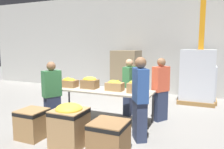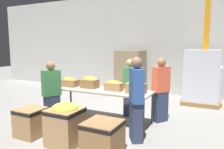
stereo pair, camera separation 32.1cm
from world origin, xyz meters
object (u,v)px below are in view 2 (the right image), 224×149
volunteer_1 (130,88)px  volunteer_3 (52,94)px  banana_box_3 (136,87)px  volunteer_0 (136,100)px  donation_bin_1 (65,123)px  support_pillar (206,42)px  banana_box_1 (90,82)px  donation_bin_2 (103,136)px  banana_box_0 (70,82)px  pallet_stack_2 (130,73)px  donation_bin_0 (31,121)px  volunteer_2 (161,90)px  pallet_stack_0 (205,85)px  pallet_stack_1 (202,77)px  banana_box_2 (114,86)px  sorting_table (101,92)px

volunteer_1 → volunteer_3: volunteer_1 is taller
banana_box_3 → volunteer_0: size_ratio=0.26×
volunteer_0 → donation_bin_1: bearing=93.1°
volunteer_3 → volunteer_0: bearing=-59.5°
donation_bin_1 → support_pillar: support_pillar is taller
banana_box_1 → volunteer_0: size_ratio=0.25×
donation_bin_1 → donation_bin_2: size_ratio=1.34×
banana_box_0 → pallet_stack_2: (0.49, 3.15, -0.09)m
banana_box_3 → donation_bin_0: banana_box_3 is taller
donation_bin_2 → support_pillar: size_ratio=0.15×
banana_box_3 → volunteer_2: volunteer_2 is taller
donation_bin_2 → banana_box_1: bearing=128.7°
donation_bin_0 → support_pillar: bearing=54.0°
volunteer_3 → donation_bin_1: (0.93, -0.68, -0.33)m
banana_box_3 → pallet_stack_0: (1.29, 3.19, -0.37)m
volunteer_3 → pallet_stack_1: size_ratio=0.87×
banana_box_1 → volunteer_2: bearing=19.3°
banana_box_1 → pallet_stack_1: size_ratio=0.23×
banana_box_2 → pallet_stack_2: size_ratio=0.25×
banana_box_2 → pallet_stack_2: bearing=104.4°
banana_box_1 → pallet_stack_1: (2.48, 2.90, -0.09)m
banana_box_1 → banana_box_2: (0.70, -0.02, -0.03)m
pallet_stack_1 → banana_box_2: bearing=-121.5°
sorting_table → pallet_stack_1: size_ratio=1.44×
pallet_stack_0 → banana_box_3: bearing=-112.0°
banana_box_3 → donation_bin_1: banana_box_3 is taller
volunteer_3 → pallet_stack_2: 3.96m
banana_box_1 → pallet_stack_0: size_ratio=0.34×
volunteer_3 → pallet_stack_0: volunteer_3 is taller
banana_box_0 → donation_bin_1: (0.99, -1.46, -0.49)m
support_pillar → pallet_stack_1: support_pillar is taller
banana_box_3 → volunteer_2: size_ratio=0.28×
volunteer_1 → pallet_stack_1: (1.66, 2.18, 0.11)m
banana_box_2 → donation_bin_2: size_ratio=0.69×
volunteer_3 → volunteer_2: bearing=-29.7°
donation_bin_0 → pallet_stack_0: size_ratio=0.49×
banana_box_3 → volunteer_2: (0.41, 0.65, -0.17)m
banana_box_2 → volunteer_1: 0.76m
banana_box_3 → banana_box_2: bearing=176.2°
banana_box_2 → pallet_stack_1: 3.42m
sorting_table → volunteer_3: volunteer_3 is taller
pallet_stack_0 → pallet_stack_1: size_ratio=0.69×
banana_box_1 → support_pillar: size_ratio=0.10×
volunteer_3 → support_pillar: 4.87m
volunteer_2 → pallet_stack_2: 3.09m
support_pillar → pallet_stack_2: support_pillar is taller
banana_box_2 → donation_bin_0: (-1.22, -1.50, -0.61)m
banana_box_2 → donation_bin_1: banana_box_2 is taller
banana_box_0 → banana_box_2: size_ratio=1.03×
volunteer_1 → pallet_stack_1: 2.74m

